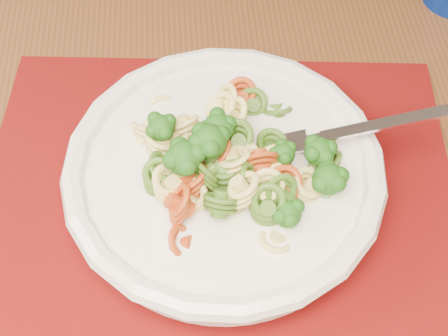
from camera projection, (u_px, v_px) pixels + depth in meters
name	position (u px, v px, depth m)	size (l,w,h in m)	color
dining_table	(277.00, 136.00, 0.73)	(1.59, 1.29, 0.73)	#593019
placemat	(218.00, 195.00, 0.56)	(0.43, 0.33, 0.00)	#5C030B
pasta_bowl	(224.00, 174.00, 0.54)	(0.28, 0.28, 0.05)	white
pasta_broccoli_heap	(224.00, 164.00, 0.52)	(0.23, 0.23, 0.06)	#E2CA6F
fork	(292.00, 143.00, 0.54)	(0.19, 0.02, 0.01)	silver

